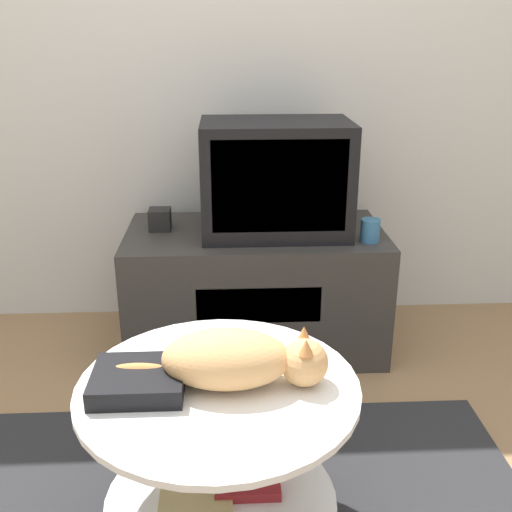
% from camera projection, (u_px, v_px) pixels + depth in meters
% --- Properties ---
extents(wall_back, '(8.00, 0.05, 2.60)m').
position_uv_depth(wall_back, '(223.00, 30.00, 2.53)').
color(wall_back, silver).
rests_on(wall_back, ground_plane).
extents(tv_stand, '(1.07, 0.56, 0.52)m').
position_uv_depth(tv_stand, '(255.00, 288.00, 2.57)').
color(tv_stand, '#33302D').
rests_on(tv_stand, ground_plane).
extents(tv, '(0.59, 0.38, 0.45)m').
position_uv_depth(tv, '(275.00, 178.00, 2.39)').
color(tv, black).
rests_on(tv, tv_stand).
extents(speaker, '(0.09, 0.09, 0.09)m').
position_uv_depth(speaker, '(159.00, 219.00, 2.48)').
color(speaker, black).
rests_on(speaker, tv_stand).
extents(mug, '(0.08, 0.08, 0.09)m').
position_uv_depth(mug, '(369.00, 230.00, 2.34)').
color(mug, teal).
rests_on(mug, tv_stand).
extents(coffee_table, '(0.70, 0.70, 0.48)m').
position_uv_depth(coffee_table, '(219.00, 444.00, 1.53)').
color(coffee_table, '#B2B2B7').
rests_on(coffee_table, rug).
extents(dvd_box, '(0.22, 0.19, 0.05)m').
position_uv_depth(dvd_box, '(137.00, 380.00, 1.43)').
color(dvd_box, black).
rests_on(dvd_box, coffee_table).
extents(cat, '(0.54, 0.20, 0.14)m').
position_uv_depth(cat, '(235.00, 360.00, 1.44)').
color(cat, tan).
rests_on(cat, coffee_table).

